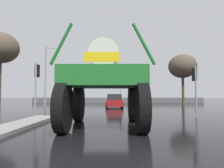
# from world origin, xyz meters

# --- Properties ---
(ground_plane) EXTENTS (120.00, 120.00, 0.00)m
(ground_plane) POSITION_xyz_m (0.00, 18.00, 0.00)
(ground_plane) COLOR black
(median_island) EXTENTS (1.32, 8.86, 0.15)m
(median_island) POSITION_xyz_m (-4.11, 5.34, 0.07)
(median_island) COLOR gray
(median_island) RESTS_ON ground
(oversize_sprayer) EXTENTS (4.01, 5.56, 4.17)m
(oversize_sprayer) POSITION_xyz_m (-0.26, 6.55, 1.98)
(oversize_sprayer) COLOR black
(oversize_sprayer) RESTS_ON ground
(sedan_ahead) EXTENTS (2.02, 4.17, 1.52)m
(sedan_ahead) POSITION_xyz_m (-0.10, 20.07, 0.71)
(sedan_ahead) COLOR maroon
(sedan_ahead) RESTS_ON ground
(traffic_signal_near_left) EXTENTS (0.24, 0.54, 3.58)m
(traffic_signal_near_left) POSITION_xyz_m (-5.10, 10.52, 2.61)
(traffic_signal_near_left) COLOR gray
(traffic_signal_near_left) RESTS_ON ground
(traffic_signal_near_right) EXTENTS (0.24, 0.54, 3.29)m
(traffic_signal_near_right) POSITION_xyz_m (5.37, 10.53, 2.39)
(traffic_signal_near_right) COLOR gray
(traffic_signal_near_right) RESTS_ON ground
(traffic_signal_far_left) EXTENTS (0.24, 0.55, 4.10)m
(traffic_signal_far_left) POSITION_xyz_m (0.69, 28.74, 2.99)
(traffic_signal_far_left) COLOR gray
(traffic_signal_far_left) RESTS_ON ground
(traffic_signal_far_right) EXTENTS (0.24, 0.55, 4.06)m
(traffic_signal_far_right) POSITION_xyz_m (4.14, 28.74, 2.96)
(traffic_signal_far_right) COLOR gray
(traffic_signal_far_right) RESTS_ON ground
(streetlight_far_left) EXTENTS (1.71, 0.24, 7.20)m
(streetlight_far_left) POSITION_xyz_m (-8.19, 20.83, 4.02)
(streetlight_far_left) COLOR gray
(streetlight_far_left) RESTS_ON ground
(bare_tree_left) EXTENTS (3.44, 3.44, 7.39)m
(bare_tree_left) POSITION_xyz_m (-10.92, 15.91, 5.88)
(bare_tree_left) COLOR #473828
(bare_tree_left) RESTS_ON ground
(bare_tree_right) EXTENTS (3.93, 3.93, 7.14)m
(bare_tree_right) POSITION_xyz_m (9.43, 25.84, 5.43)
(bare_tree_right) COLOR #473828
(bare_tree_right) RESTS_ON ground
(roadside_barrier) EXTENTS (31.04, 0.24, 0.90)m
(roadside_barrier) POSITION_xyz_m (0.00, 33.81, 0.45)
(roadside_barrier) COLOR #59595B
(roadside_barrier) RESTS_ON ground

